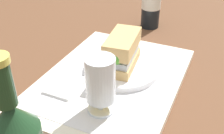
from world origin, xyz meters
name	(u,v)px	position (x,y,z in m)	size (l,w,h in m)	color
ground_plane	(112,84)	(0.00, 0.00, 0.00)	(3.00, 3.00, 0.00)	brown
tray	(112,81)	(0.00, 0.00, 0.01)	(0.44, 0.32, 0.02)	beige
placemat	(112,77)	(0.00, 0.00, 0.02)	(0.38, 0.27, 0.00)	silver
plate	(122,68)	(-0.04, 0.01, 0.03)	(0.19, 0.19, 0.01)	white
sandwich	(122,52)	(-0.03, 0.01, 0.08)	(0.14, 0.08, 0.08)	tan
beer_glass	(100,82)	(0.12, 0.03, 0.09)	(0.06, 0.06, 0.12)	silver
napkin_folded	(65,85)	(0.08, -0.08, 0.02)	(0.09, 0.07, 0.01)	white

